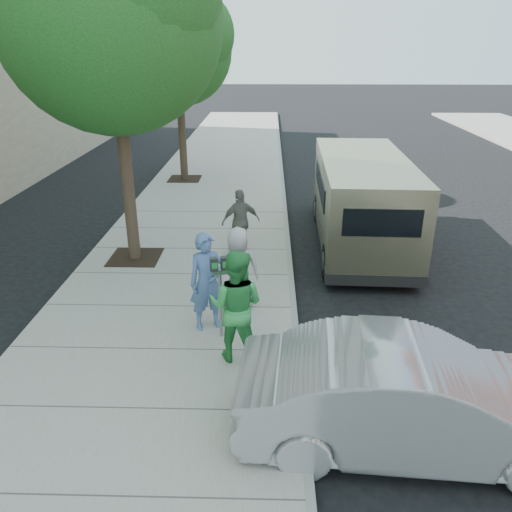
{
  "coord_description": "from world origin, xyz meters",
  "views": [
    {
      "loc": [
        0.93,
        -8.63,
        4.94
      ],
      "look_at": [
        0.69,
        0.34,
        1.1
      ],
      "focal_mm": 35.0,
      "sensor_mm": 36.0,
      "label": 1
    }
  ],
  "objects_px": {
    "parking_meter": "(220,280)",
    "person_officer": "(207,282)",
    "van": "(361,200)",
    "person_gray_shirt": "(238,268)",
    "sedan": "(413,399)",
    "tree_near": "(112,10)",
    "person_green_shirt": "(236,306)",
    "tree_far": "(178,45)",
    "person_striped_polo": "(241,222)"
  },
  "relations": [
    {
      "from": "van",
      "to": "person_officer",
      "type": "distance_m",
      "value": 5.7
    },
    {
      "from": "parking_meter",
      "to": "tree_near",
      "type": "bearing_deg",
      "value": 108.73
    },
    {
      "from": "tree_near",
      "to": "person_striped_polo",
      "type": "height_order",
      "value": "tree_near"
    },
    {
      "from": "sedan",
      "to": "person_striped_polo",
      "type": "relative_size",
      "value": 2.82
    },
    {
      "from": "tree_far",
      "to": "person_green_shirt",
      "type": "distance_m",
      "value": 12.58
    },
    {
      "from": "tree_near",
      "to": "sedan",
      "type": "distance_m",
      "value": 9.09
    },
    {
      "from": "parking_meter",
      "to": "person_officer",
      "type": "xyz_separation_m",
      "value": [
        -0.26,
        0.33,
        -0.2
      ]
    },
    {
      "from": "person_officer",
      "to": "tree_far",
      "type": "bearing_deg",
      "value": 78.02
    },
    {
      "from": "person_green_shirt",
      "to": "person_striped_polo",
      "type": "distance_m",
      "value": 4.48
    },
    {
      "from": "parking_meter",
      "to": "sedan",
      "type": "xyz_separation_m",
      "value": [
        2.68,
        -2.37,
        -0.5
      ]
    },
    {
      "from": "sedan",
      "to": "person_green_shirt",
      "type": "xyz_separation_m",
      "value": [
        -2.37,
        1.75,
        0.35
      ]
    },
    {
      "from": "parking_meter",
      "to": "person_green_shirt",
      "type": "xyz_separation_m",
      "value": [
        0.31,
        -0.62,
        -0.15
      ]
    },
    {
      "from": "person_officer",
      "to": "person_striped_polo",
      "type": "bearing_deg",
      "value": 60.47
    },
    {
      "from": "tree_near",
      "to": "person_green_shirt",
      "type": "bearing_deg",
      "value": -56.76
    },
    {
      "from": "van",
      "to": "tree_far",
      "type": "bearing_deg",
      "value": 133.84
    },
    {
      "from": "van",
      "to": "person_gray_shirt",
      "type": "height_order",
      "value": "van"
    },
    {
      "from": "van",
      "to": "sedan",
      "type": "height_order",
      "value": "van"
    },
    {
      "from": "person_green_shirt",
      "to": "person_gray_shirt",
      "type": "bearing_deg",
      "value": -74.49
    },
    {
      "from": "sedan",
      "to": "tree_near",
      "type": "bearing_deg",
      "value": 44.8
    },
    {
      "from": "person_gray_shirt",
      "to": "parking_meter",
      "type": "bearing_deg",
      "value": 70.32
    },
    {
      "from": "tree_far",
      "to": "person_green_shirt",
      "type": "height_order",
      "value": "tree_far"
    },
    {
      "from": "person_gray_shirt",
      "to": "person_green_shirt",
      "type": "bearing_deg",
      "value": 84.98
    },
    {
      "from": "person_green_shirt",
      "to": "person_striped_polo",
      "type": "xyz_separation_m",
      "value": [
        -0.17,
        4.48,
        -0.15
      ]
    },
    {
      "from": "person_gray_shirt",
      "to": "sedan",
      "type": "bearing_deg",
      "value": 117.73
    },
    {
      "from": "tree_far",
      "to": "person_striped_polo",
      "type": "xyz_separation_m",
      "value": [
        2.51,
        -7.21,
        -3.93
      ]
    },
    {
      "from": "sedan",
      "to": "person_green_shirt",
      "type": "distance_m",
      "value": 2.97
    },
    {
      "from": "person_officer",
      "to": "parking_meter",
      "type": "bearing_deg",
      "value": -74.67
    },
    {
      "from": "person_green_shirt",
      "to": "tree_far",
      "type": "bearing_deg",
      "value": -63.98
    },
    {
      "from": "person_gray_shirt",
      "to": "person_striped_polo",
      "type": "bearing_deg",
      "value": -95.34
    },
    {
      "from": "parking_meter",
      "to": "person_officer",
      "type": "height_order",
      "value": "person_officer"
    },
    {
      "from": "tree_near",
      "to": "parking_meter",
      "type": "height_order",
      "value": "tree_near"
    },
    {
      "from": "tree_far",
      "to": "person_green_shirt",
      "type": "bearing_deg",
      "value": -77.09
    },
    {
      "from": "person_gray_shirt",
      "to": "person_striped_polo",
      "type": "distance_m",
      "value": 2.75
    },
    {
      "from": "van",
      "to": "person_gray_shirt",
      "type": "xyz_separation_m",
      "value": [
        -2.95,
        -3.76,
        -0.26
      ]
    },
    {
      "from": "tree_near",
      "to": "sedan",
      "type": "height_order",
      "value": "tree_near"
    },
    {
      "from": "person_officer",
      "to": "person_gray_shirt",
      "type": "relative_size",
      "value": 1.11
    },
    {
      "from": "person_green_shirt",
      "to": "parking_meter",
      "type": "bearing_deg",
      "value": -50.29
    },
    {
      "from": "parking_meter",
      "to": "person_green_shirt",
      "type": "relative_size",
      "value": 0.8
    },
    {
      "from": "person_officer",
      "to": "person_striped_polo",
      "type": "height_order",
      "value": "person_officer"
    },
    {
      "from": "parking_meter",
      "to": "person_green_shirt",
      "type": "bearing_deg",
      "value": -79.01
    },
    {
      "from": "sedan",
      "to": "person_gray_shirt",
      "type": "bearing_deg",
      "value": 39.08
    },
    {
      "from": "person_green_shirt",
      "to": "person_gray_shirt",
      "type": "height_order",
      "value": "person_green_shirt"
    },
    {
      "from": "person_officer",
      "to": "person_green_shirt",
      "type": "xyz_separation_m",
      "value": [
        0.57,
        -0.95,
        0.05
      ]
    },
    {
      "from": "sedan",
      "to": "parking_meter",
      "type": "bearing_deg",
      "value": 52.48
    },
    {
      "from": "sedan",
      "to": "person_green_shirt",
      "type": "relative_size",
      "value": 2.39
    },
    {
      "from": "sedan",
      "to": "person_officer",
      "type": "xyz_separation_m",
      "value": [
        -2.94,
        2.7,
        0.31
      ]
    },
    {
      "from": "sedan",
      "to": "person_striped_polo",
      "type": "height_order",
      "value": "person_striped_polo"
    },
    {
      "from": "person_green_shirt",
      "to": "sedan",
      "type": "bearing_deg",
      "value": 156.73
    },
    {
      "from": "sedan",
      "to": "person_gray_shirt",
      "type": "xyz_separation_m",
      "value": [
        -2.44,
        3.47,
        0.22
      ]
    },
    {
      "from": "parking_meter",
      "to": "person_green_shirt",
      "type": "height_order",
      "value": "person_green_shirt"
    }
  ]
}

